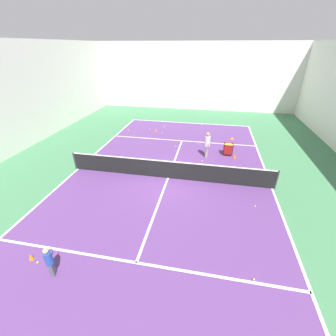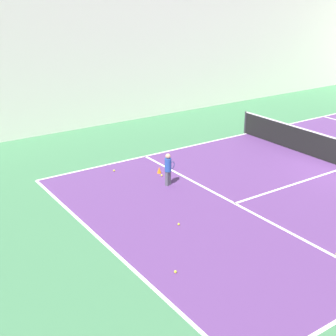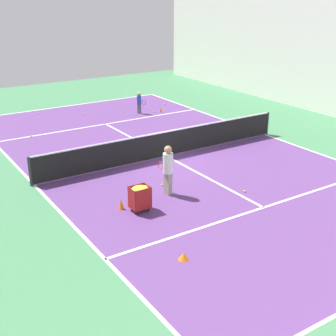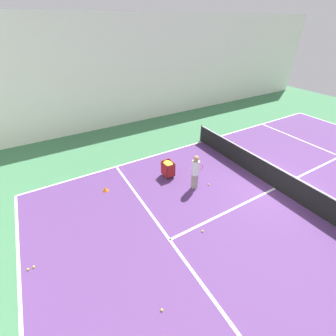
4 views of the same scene
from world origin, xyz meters
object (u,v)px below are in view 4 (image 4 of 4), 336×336
at_px(training_cone_0, 105,189).
at_px(coach_at_net, 195,170).
at_px(ball_cart, 168,166).
at_px(tennis_net, 278,179).

bearing_deg(training_cone_0, coach_at_net, -117.18).
distance_m(coach_at_net, ball_cart, 1.56).
relative_size(tennis_net, training_cone_0, 41.47).
height_order(tennis_net, training_cone_0, tennis_net).
bearing_deg(ball_cart, coach_at_net, -157.49).
height_order(ball_cart, training_cone_0, ball_cart).
bearing_deg(coach_at_net, training_cone_0, 148.61).
distance_m(tennis_net, coach_at_net, 3.74).
bearing_deg(tennis_net, ball_cart, 48.04).
relative_size(coach_at_net, training_cone_0, 6.26).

